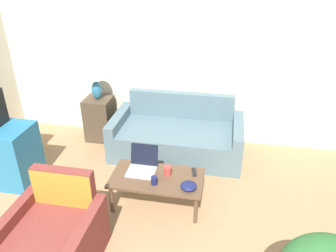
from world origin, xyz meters
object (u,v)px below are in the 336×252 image
(coffee_table, at_px, (157,180))
(cup_yellow, at_px, (154,180))
(cup_navy, at_px, (168,170))
(laptop, at_px, (143,165))
(armchair, at_px, (55,238))
(snack_bowl, at_px, (189,186))
(table_lamp, at_px, (95,76))
(tv_remote, at_px, (194,172))
(couch, at_px, (177,136))

(coffee_table, height_order, cup_yellow, cup_yellow)
(cup_navy, bearing_deg, coffee_table, -143.02)
(cup_yellow, bearing_deg, laptop, 128.89)
(armchair, height_order, snack_bowl, armchair)
(table_lamp, height_order, tv_remote, table_lamp)
(table_lamp, bearing_deg, coffee_table, -48.32)
(coffee_table, height_order, snack_bowl, snack_bowl)
(table_lamp, bearing_deg, cup_navy, -44.19)
(snack_bowl, bearing_deg, armchair, -144.37)
(table_lamp, height_order, coffee_table, table_lamp)
(table_lamp, relative_size, coffee_table, 0.50)
(cup_yellow, xyz_separation_m, snack_bowl, (0.38, -0.01, -0.01))
(coffee_table, relative_size, tv_remote, 6.77)
(laptop, relative_size, tv_remote, 2.13)
(laptop, height_order, cup_yellow, laptop)
(laptop, xyz_separation_m, cup_yellow, (0.20, -0.24, -0.01))
(cup_navy, distance_m, tv_remote, 0.31)
(armchair, relative_size, laptop, 2.54)
(couch, bearing_deg, laptop, -102.21)
(couch, bearing_deg, cup_navy, -86.44)
(couch, height_order, cup_yellow, couch)
(table_lamp, distance_m, cup_yellow, 2.05)
(cup_navy, relative_size, cup_yellow, 1.05)
(coffee_table, xyz_separation_m, cup_yellow, (-0.00, -0.13, 0.09))
(couch, relative_size, laptop, 5.62)
(table_lamp, relative_size, cup_yellow, 5.63)
(table_lamp, bearing_deg, laptop, -50.84)
(coffee_table, height_order, laptop, laptop)
(snack_bowl, bearing_deg, cup_yellow, 178.57)
(cup_navy, bearing_deg, laptop, 173.86)
(armchair, xyz_separation_m, laptop, (0.57, 1.08, 0.17))
(laptop, relative_size, cup_navy, 3.36)
(cup_yellow, relative_size, tv_remote, 0.60)
(table_lamp, relative_size, laptop, 1.60)
(couch, height_order, table_lamp, table_lamp)
(laptop, bearing_deg, coffee_table, -29.92)
(coffee_table, bearing_deg, cup_navy, 36.98)
(armchair, bearing_deg, tv_remote, 43.68)
(laptop, height_order, cup_navy, laptop)
(armchair, bearing_deg, cup_yellow, 47.36)
(cup_yellow, height_order, snack_bowl, cup_yellow)
(couch, height_order, armchair, armchair)
(table_lamp, bearing_deg, snack_bowl, -43.35)
(laptop, bearing_deg, table_lamp, 129.16)
(snack_bowl, relative_size, tv_remote, 1.15)
(laptop, distance_m, tv_remote, 0.61)
(cup_yellow, bearing_deg, armchair, -132.64)
(couch, relative_size, coffee_table, 1.77)
(armchair, relative_size, table_lamp, 1.59)
(coffee_table, distance_m, cup_yellow, 0.16)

